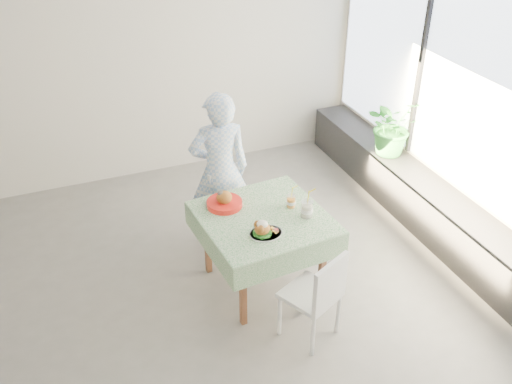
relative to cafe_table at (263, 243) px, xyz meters
name	(u,v)px	position (x,y,z in m)	size (l,w,h in m)	color
floor	(172,311)	(-0.88, -0.05, -0.46)	(6.00, 6.00, 0.00)	slate
wall_back	(102,65)	(-0.88, 2.45, 0.94)	(6.00, 0.02, 2.80)	beige
wall_right	(483,110)	(2.12, -0.05, 0.94)	(0.02, 5.00, 2.80)	beige
window_pane	(486,84)	(2.09, -0.05, 1.19)	(0.01, 4.80, 2.18)	#D1E0F9
window_ledge	(443,219)	(1.92, -0.05, -0.21)	(0.40, 4.80, 0.50)	black
cafe_table	(263,243)	(0.00, 0.00, 0.00)	(1.12, 1.12, 0.74)	brown
chair_far	(235,223)	(-0.02, 0.67, -0.22)	(0.48, 0.48, 0.79)	white
chair_near	(311,310)	(0.11, -0.73, -0.20)	(0.52, 0.52, 0.83)	white
diner	(220,170)	(-0.12, 0.81, 0.33)	(0.58, 0.38, 1.58)	#92B7E9
main_dish	(264,230)	(-0.10, -0.25, 0.33)	(0.28, 0.28, 0.14)	white
juice_cup_orange	(291,202)	(0.28, 0.04, 0.34)	(0.08, 0.08, 0.24)	white
juice_cup_lemonade	(307,209)	(0.34, -0.14, 0.35)	(0.11, 0.11, 0.30)	white
second_dish	(224,202)	(-0.26, 0.28, 0.33)	(0.31, 0.31, 0.15)	red
potted_plant	(393,126)	(1.93, 0.98, 0.37)	(0.59, 0.51, 0.66)	#277535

